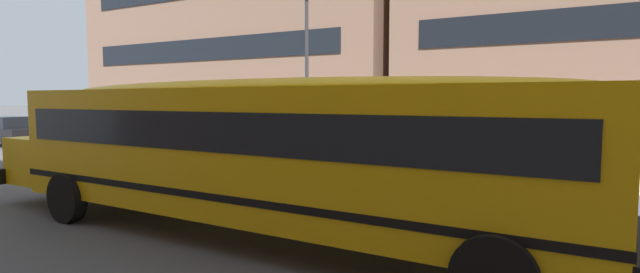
# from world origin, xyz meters

# --- Properties ---
(ground_plane) EXTENTS (400.00, 400.00, 0.00)m
(ground_plane) POSITION_xyz_m (0.00, 0.00, 0.00)
(ground_plane) COLOR #4C4C4F
(sidewalk_far) EXTENTS (120.00, 3.00, 0.01)m
(sidewalk_far) POSITION_xyz_m (0.00, 7.88, 0.01)
(sidewalk_far) COLOR gray
(sidewalk_far) RESTS_ON ground_plane
(lane_centreline) EXTENTS (110.00, 0.16, 0.01)m
(lane_centreline) POSITION_xyz_m (0.00, 0.00, 0.00)
(lane_centreline) COLOR silver
(lane_centreline) RESTS_ON ground_plane
(school_bus) EXTENTS (13.39, 3.36, 2.98)m
(school_bus) POSITION_xyz_m (1.01, -1.73, 1.77)
(school_bus) COLOR yellow
(school_bus) RESTS_ON ground_plane
(parked_car_silver_mid_block) EXTENTS (3.99, 2.06, 1.64)m
(parked_car_silver_mid_block) POSITION_xyz_m (-10.34, 5.38, 0.84)
(parked_car_silver_mid_block) COLOR #B7BABF
(parked_car_silver_mid_block) RESTS_ON ground_plane
(parked_car_black_past_driveway) EXTENTS (3.93, 1.93, 1.64)m
(parked_car_black_past_driveway) POSITION_xyz_m (-21.50, 5.40, 0.84)
(parked_car_black_past_driveway) COLOR black
(parked_car_black_past_driveway) RESTS_ON ground_plane
(street_lamp) EXTENTS (0.44, 0.44, 6.80)m
(street_lamp) POSITION_xyz_m (-3.26, 7.18, 4.31)
(street_lamp) COLOR #38383D
(street_lamp) RESTS_ON ground_plane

